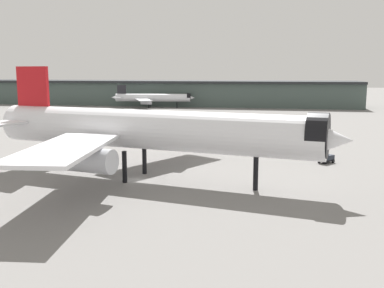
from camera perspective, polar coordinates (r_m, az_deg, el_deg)
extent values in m
plane|color=slate|center=(73.34, -7.42, -4.70)|extent=(900.00, 900.00, 0.00)
cylinder|color=white|center=(72.29, -5.55, 1.87)|extent=(55.50, 21.43, 6.42)
cone|color=white|center=(64.43, 17.06, 0.59)|extent=(8.51, 7.98, 6.29)
cone|color=white|center=(88.67, -21.80, 2.62)|extent=(9.70, 8.15, 6.10)
cylinder|color=black|center=(64.48, 15.95, 1.08)|extent=(4.55, 7.03, 6.49)
cube|color=white|center=(88.33, -3.31, 2.72)|extent=(21.43, 25.86, 0.51)
cylinder|color=#B7BAC1|center=(85.33, -3.35, 1.05)|extent=(8.49, 5.53, 3.53)
cube|color=white|center=(61.58, -15.95, -0.50)|extent=(9.88, 25.46, 0.51)
cylinder|color=#B7BAC1|center=(63.55, -13.24, -2.04)|extent=(8.49, 5.53, 3.53)
cube|color=red|center=(85.24, -19.82, 5.96)|extent=(6.62, 2.45, 10.27)
cube|color=white|center=(91.32, -17.43, 3.44)|extent=(7.58, 11.05, 0.39)
cube|color=white|center=(81.57, -23.33, 2.45)|extent=(7.58, 11.05, 0.39)
cylinder|color=black|center=(67.08, 8.23, -3.79)|extent=(0.77, 0.77, 5.14)
cylinder|color=black|center=(77.46, -6.17, -1.98)|extent=(0.77, 0.77, 5.14)
cylinder|color=black|center=(71.72, -8.71, -2.94)|extent=(0.77, 0.77, 5.14)
cylinder|color=silver|center=(220.51, -5.06, 5.99)|extent=(37.37, 5.11, 3.86)
cone|color=silver|center=(218.29, -0.20, 5.99)|extent=(4.37, 3.92, 3.78)
cone|color=silver|center=(224.26, -9.79, 5.94)|extent=(5.13, 3.83, 3.66)
cylinder|color=black|center=(218.33, -0.40, 6.07)|extent=(1.87, 3.95, 3.90)
cube|color=silver|center=(231.16, -5.35, 6.01)|extent=(10.37, 17.76, 0.31)
cylinder|color=#B7BAC1|center=(229.11, -5.21, 5.67)|extent=(5.28, 2.30, 2.12)
cube|color=silver|center=(210.89, -6.28, 5.69)|extent=(11.32, 17.80, 0.31)
cylinder|color=#B7BAC1|center=(212.79, -5.94, 5.38)|extent=(5.28, 2.30, 2.12)
cube|color=black|center=(223.40, -9.06, 6.74)|extent=(4.48, 0.54, 6.17)
cube|color=silver|center=(227.90, -8.98, 6.11)|extent=(3.58, 6.82, 0.23)
cube|color=silver|center=(219.52, -9.49, 5.98)|extent=(3.58, 6.82, 0.23)
cylinder|color=black|center=(219.14, -1.96, 5.09)|extent=(0.46, 0.46, 3.09)
cylinder|color=black|center=(223.03, -5.44, 5.12)|extent=(0.46, 0.46, 3.09)
cylinder|color=black|center=(219.05, -5.61, 5.05)|extent=(0.46, 0.46, 3.09)
cube|color=#475651|center=(245.33, -6.74, 6.50)|extent=(232.01, 50.34, 11.83)
cube|color=#232628|center=(245.10, -6.77, 8.02)|extent=(232.28, 53.29, 1.20)
cylinder|color=#939399|center=(272.11, -19.88, 7.08)|extent=(10.70, 10.70, 19.38)
cube|color=black|center=(90.42, 16.95, -2.04)|extent=(3.44, 3.35, 0.30)
cube|color=#232833|center=(89.52, 16.61, -1.64)|extent=(2.03, 2.04, 1.20)
cube|color=#1E2D38|center=(89.02, 16.39, -1.54)|extent=(0.97, 1.04, 0.60)
cube|color=#232833|center=(90.76, 17.19, -1.62)|extent=(2.50, 2.48, 0.90)
cylinder|color=black|center=(89.10, 16.93, -2.30)|extent=(0.70, 0.68, 0.70)
cylinder|color=black|center=(90.03, 16.11, -2.14)|extent=(0.70, 0.68, 0.70)
cylinder|color=black|center=(90.88, 17.77, -2.12)|extent=(0.70, 0.68, 0.70)
cylinder|color=black|center=(91.80, 16.96, -1.97)|extent=(0.70, 0.68, 0.70)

